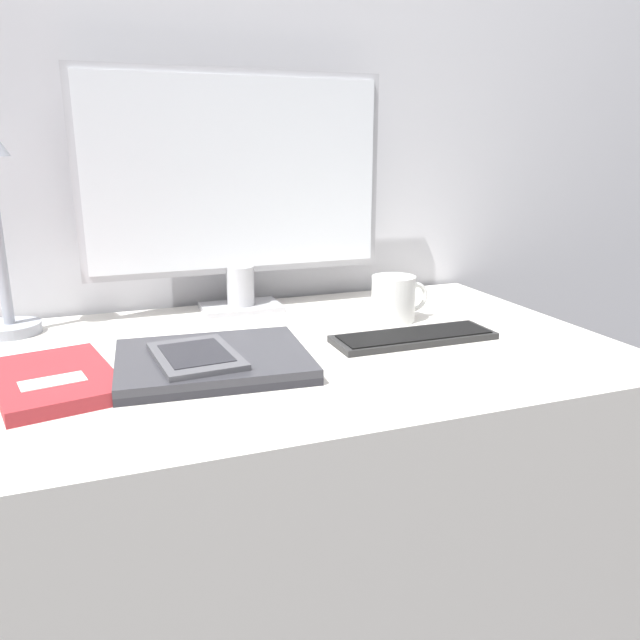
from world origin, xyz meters
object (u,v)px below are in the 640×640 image
keyboard (414,337)px  laptop (213,361)px  notebook (54,380)px  monitor (237,184)px  coffee_mug (394,299)px  ereader (196,356)px

keyboard → laptop: (-0.37, -0.02, 0.01)m
keyboard → notebook: size_ratio=1.10×
monitor → laptop: monitor is taller
notebook → coffee_mug: coffee_mug is taller
monitor → laptop: (-0.13, -0.35, -0.26)m
keyboard → coffee_mug: size_ratio=2.45×
laptop → ereader: ereader is taller
monitor → notebook: size_ratio=2.32×
keyboard → ereader: (-0.40, -0.03, 0.02)m
ereader → notebook: 0.21m
monitor → keyboard: (0.24, -0.33, -0.26)m
coffee_mug → keyboard: bearing=-101.9°
monitor → keyboard: size_ratio=2.11×
keyboard → laptop: size_ratio=0.95×
ereader → notebook: size_ratio=0.67×
laptop → notebook: size_ratio=1.16×
keyboard → laptop: 0.38m
laptop → ereader: size_ratio=1.72×
monitor → laptop: bearing=-110.6°
monitor → notebook: 0.57m
notebook → monitor: bearing=43.4°
laptop → ereader: (-0.03, -0.02, 0.02)m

